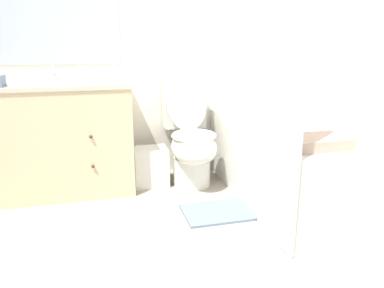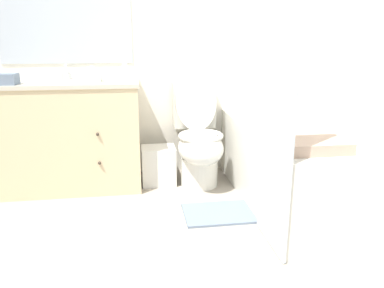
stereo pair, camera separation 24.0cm
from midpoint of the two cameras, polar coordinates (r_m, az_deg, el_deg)
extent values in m
cube|color=white|center=(3.26, -3.53, 17.18)|extent=(8.00, 0.05, 2.50)
cube|color=#B2BCC6|center=(3.25, -16.93, 19.88)|extent=(1.04, 0.01, 0.93)
cube|color=white|center=(2.84, 26.54, 15.90)|extent=(0.05, 2.73, 2.50)
cube|color=beige|center=(3.08, -16.07, 0.94)|extent=(1.10, 0.52, 0.82)
cube|color=beige|center=(3.01, -16.68, 8.82)|extent=(1.12, 0.54, 0.03)
cylinder|color=silver|center=(3.01, -16.62, 8.06)|extent=(0.31, 0.31, 0.10)
sphere|color=#382D23|center=(2.77, -11.83, 1.42)|extent=(0.02, 0.02, 0.02)
sphere|color=#382D23|center=(2.83, -11.58, -2.93)|extent=(0.02, 0.02, 0.02)
cylinder|color=silver|center=(3.19, -16.27, 9.85)|extent=(0.04, 0.04, 0.04)
cylinder|color=silver|center=(3.15, -16.45, 10.89)|extent=(0.02, 0.11, 0.09)
cylinder|color=silver|center=(3.20, -17.26, 9.82)|extent=(0.03, 0.03, 0.04)
cylinder|color=silver|center=(3.19, -15.28, 9.94)|extent=(0.03, 0.03, 0.04)
cylinder|color=silver|center=(3.08, 3.36, -4.16)|extent=(0.30, 0.30, 0.24)
ellipsoid|color=silver|center=(2.95, 3.67, -0.59)|extent=(0.35, 0.50, 0.27)
torus|color=silver|center=(2.93, 3.70, 1.24)|extent=(0.35, 0.35, 0.04)
cube|color=silver|center=(3.21, 2.48, 6.00)|extent=(0.35, 0.18, 0.38)
ellipsoid|color=silver|center=(3.09, 2.90, 6.34)|extent=(0.34, 0.15, 0.46)
cube|color=silver|center=(2.86, 17.13, -3.05)|extent=(0.68, 1.57, 0.56)
cube|color=#A5A7A2|center=(2.79, 17.57, 2.27)|extent=(0.56, 1.45, 0.01)
cube|color=silver|center=(2.05, 16.69, 10.49)|extent=(0.01, 0.44, 1.98)
cube|color=silver|center=(3.10, -2.90, -3.30)|extent=(0.27, 0.23, 0.31)
cube|color=silver|center=(2.94, -12.76, 10.12)|extent=(0.14, 0.12, 0.09)
ellipsoid|color=white|center=(2.93, -12.83, 11.22)|extent=(0.06, 0.04, 0.03)
cylinder|color=white|center=(3.00, -7.88, 10.61)|extent=(0.07, 0.07, 0.11)
cylinder|color=silver|center=(3.00, -7.93, 11.91)|extent=(0.04, 0.04, 0.03)
cube|color=slate|center=(2.94, -25.13, 8.93)|extent=(0.22, 0.15, 0.08)
cube|color=tan|center=(2.23, 21.17, -0.27)|extent=(0.36, 0.24, 0.06)
cube|color=slate|center=(2.63, 7.23, -10.43)|extent=(0.52, 0.35, 0.02)
camera|label=1|loc=(0.12, -87.14, 0.80)|focal=35.00mm
camera|label=2|loc=(0.12, 92.86, -0.80)|focal=35.00mm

